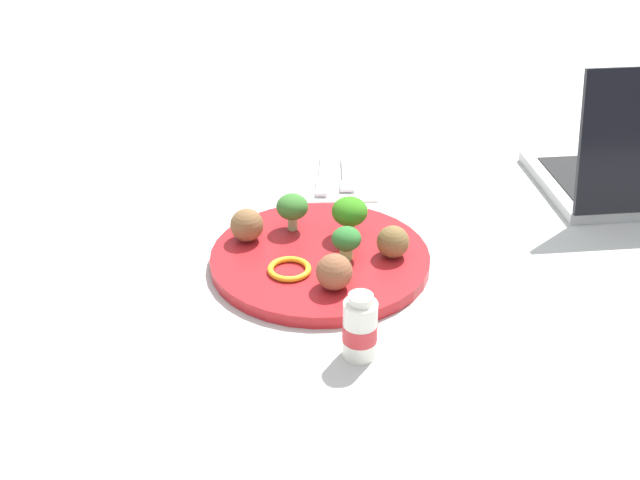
# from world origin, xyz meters

# --- Properties ---
(ground_plane) EXTENTS (4.00, 4.00, 0.00)m
(ground_plane) POSITION_xyz_m (0.00, 0.00, 0.00)
(ground_plane) COLOR #B2B2AD
(plate) EXTENTS (0.28, 0.28, 0.02)m
(plate) POSITION_xyz_m (0.00, 0.00, 0.01)
(plate) COLOR red
(plate) RESTS_ON ground_plane
(broccoli_floret_mid_right) EXTENTS (0.05, 0.05, 0.05)m
(broccoli_floret_mid_right) POSITION_xyz_m (-0.05, 0.04, 0.05)
(broccoli_floret_mid_right) COLOR #99C46F
(broccoli_floret_mid_right) RESTS_ON plate
(broccoli_floret_center) EXTENTS (0.04, 0.04, 0.04)m
(broccoli_floret_center) POSITION_xyz_m (0.01, 0.03, 0.04)
(broccoli_floret_center) COLOR #93CE69
(broccoli_floret_center) RESTS_ON plate
(broccoli_floret_front_right) EXTENTS (0.04, 0.04, 0.05)m
(broccoli_floret_front_right) POSITION_xyz_m (-0.06, -0.04, 0.05)
(broccoli_floret_front_right) COLOR #94B87E
(broccoli_floret_front_right) RESTS_ON plate
(meatball_far_rim) EXTENTS (0.04, 0.04, 0.04)m
(meatball_far_rim) POSITION_xyz_m (-0.03, -0.10, 0.04)
(meatball_far_rim) COLOR brown
(meatball_far_rim) RESTS_ON plate
(meatball_front_left) EXTENTS (0.04, 0.04, 0.04)m
(meatball_front_left) POSITION_xyz_m (0.00, 0.09, 0.04)
(meatball_front_left) COLOR brown
(meatball_front_left) RESTS_ON plate
(meatball_back_right) EXTENTS (0.04, 0.04, 0.04)m
(meatball_back_right) POSITION_xyz_m (0.08, 0.02, 0.04)
(meatball_back_right) COLOR brown
(meatball_back_right) RESTS_ON plate
(pepper_ring_back_left) EXTENTS (0.07, 0.07, 0.01)m
(pepper_ring_back_left) POSITION_xyz_m (0.04, -0.03, 0.02)
(pepper_ring_back_left) COLOR yellow
(pepper_ring_back_left) RESTS_ON plate
(napkin) EXTENTS (0.18, 0.14, 0.01)m
(napkin) POSITION_xyz_m (-0.26, 0.01, 0.00)
(napkin) COLOR white
(napkin) RESTS_ON ground_plane
(fork) EXTENTS (0.12, 0.03, 0.01)m
(fork) POSITION_xyz_m (-0.25, 0.03, 0.01)
(fork) COLOR silver
(fork) RESTS_ON napkin
(knife) EXTENTS (0.15, 0.02, 0.01)m
(knife) POSITION_xyz_m (-0.25, -0.01, 0.01)
(knife) COLOR silver
(knife) RESTS_ON napkin
(yogurt_bottle) EXTENTS (0.04, 0.04, 0.08)m
(yogurt_bottle) POSITION_xyz_m (0.18, 0.05, 0.04)
(yogurt_bottle) COLOR white
(yogurt_bottle) RESTS_ON ground_plane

